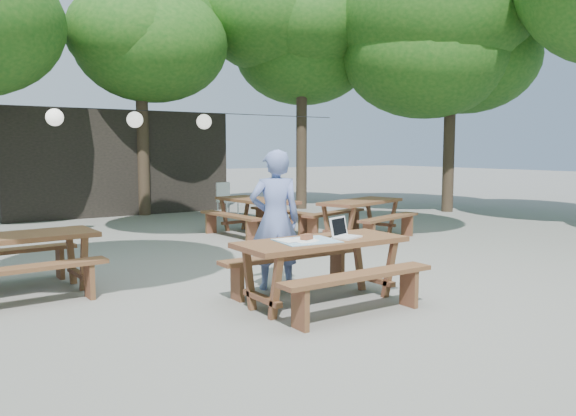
% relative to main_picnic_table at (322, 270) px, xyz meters
% --- Properties ---
extents(ground, '(80.00, 80.00, 0.00)m').
position_rel_main_picnic_table_xyz_m(ground, '(0.29, 0.71, -0.39)').
color(ground, slate).
rests_on(ground, ground).
extents(pavilion, '(6.00, 3.00, 2.80)m').
position_rel_main_picnic_table_xyz_m(pavilion, '(0.79, 11.21, 1.01)').
color(pavilion, black).
rests_on(pavilion, ground).
extents(main_picnic_table, '(2.00, 1.58, 0.75)m').
position_rel_main_picnic_table_xyz_m(main_picnic_table, '(0.00, 0.00, 0.00)').
color(main_picnic_table, brown).
rests_on(main_picnic_table, ground).
extents(picnic_table_nw, '(2.04, 1.68, 0.75)m').
position_rel_main_picnic_table_xyz_m(picnic_table_nw, '(-2.96, 2.32, 0.00)').
color(picnic_table_nw, brown).
rests_on(picnic_table_nw, ground).
extents(picnic_table_ne, '(2.28, 2.06, 0.75)m').
position_rel_main_picnic_table_xyz_m(picnic_table_ne, '(3.63, 3.51, 0.00)').
color(picnic_table_ne, brown).
rests_on(picnic_table_ne, ground).
extents(picnic_table_far_e, '(1.74, 2.06, 0.75)m').
position_rel_main_picnic_table_xyz_m(picnic_table_far_e, '(2.04, 4.96, 0.00)').
color(picnic_table_far_e, brown).
rests_on(picnic_table_far_e, ground).
extents(woman, '(0.76, 0.64, 1.77)m').
position_rel_main_picnic_table_xyz_m(woman, '(-0.07, 0.89, 0.50)').
color(woman, '#667ABB').
rests_on(woman, ground).
extents(plastic_chair, '(0.52, 0.52, 0.90)m').
position_rel_main_picnic_table_xyz_m(plastic_chair, '(2.99, 8.12, -0.13)').
color(plastic_chair, white).
rests_on(plastic_chair, ground).
extents(laptop, '(0.40, 0.36, 0.24)m').
position_rel_main_picnic_table_xyz_m(laptop, '(0.29, -0.03, 0.42)').
color(laptop, white).
rests_on(laptop, main_picnic_table).
extents(tabletop_clutter, '(0.71, 0.62, 0.08)m').
position_rel_main_picnic_table_xyz_m(tabletop_clutter, '(-0.22, 0.01, 0.37)').
color(tabletop_clutter, teal).
rests_on(tabletop_clutter, main_picnic_table).
extents(paper_lanterns, '(9.00, 0.34, 0.38)m').
position_rel_main_picnic_table_xyz_m(paper_lanterns, '(0.11, 6.71, 2.02)').
color(paper_lanterns, black).
rests_on(paper_lanterns, ground).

